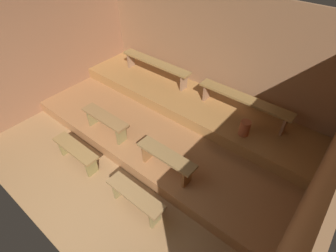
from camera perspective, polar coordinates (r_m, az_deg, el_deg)
The scene contains 13 objects.
ground at distance 5.61m, azimuth -4.07°, elevation -5.01°, with size 6.69×4.97×0.08m, color #986F45.
wall_back at distance 6.15m, azimuth 9.17°, elevation 15.65°, with size 6.69×0.06×2.77m, color #946643.
wall_left at distance 6.86m, azimuth -24.06°, elevation 15.45°, with size 0.06×4.97×2.77m, color brown.
wall_right at distance 3.80m, azimuth 30.61°, elevation -10.26°, with size 0.06×4.97×2.77m, color #976841.
platform_lower at distance 5.83m, azimuth 0.18°, elevation -0.24°, with size 5.89×2.86×0.26m, color #9D673D.
platform_middle at distance 6.15m, azimuth 4.76°, elevation 5.31°, with size 5.89×1.32×0.26m, color #9F6D39.
bench_floor_left at distance 5.34m, azimuth -19.70°, elevation -5.24°, with size 1.10×0.29×0.44m.
bench_floor_right at distance 4.43m, azimuth -7.23°, elevation -15.34°, with size 1.10×0.29×0.44m.
bench_lower_left at distance 5.45m, azimuth -13.74°, elevation 1.28°, with size 1.15×0.29×0.44m.
bench_lower_right at distance 4.55m, azimuth -0.38°, elevation -7.15°, with size 1.15×0.29×0.44m.
bench_middle_left at distance 6.65m, azimuth -2.80°, elevation 13.49°, with size 2.03×0.29×0.44m.
bench_middle_right at distance 5.56m, azimuth 16.51°, elevation 5.41°, with size 2.03×0.29×0.44m.
pail_middle at distance 5.20m, azimuth 16.64°, elevation -0.44°, with size 0.20×0.20×0.32m, color #9E4C2D.
Camera 1 is at (2.74, -0.63, 4.02)m, focal length 27.50 mm.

